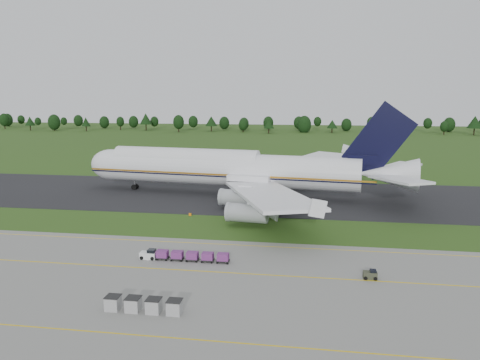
% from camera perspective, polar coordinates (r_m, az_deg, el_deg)
% --- Properties ---
extents(ground, '(600.00, 600.00, 0.00)m').
position_cam_1_polar(ground, '(86.51, -1.68, -5.79)').
color(ground, '#284815').
rests_on(ground, ground).
extents(apron, '(300.00, 52.00, 0.06)m').
position_cam_1_polar(apron, '(55.50, -8.16, -15.42)').
color(apron, slate).
rests_on(apron, ground).
extents(taxiway, '(300.00, 40.00, 0.08)m').
position_cam_1_polar(taxiway, '(113.33, 0.83, -1.87)').
color(taxiway, black).
rests_on(taxiway, ground).
extents(apron_markings, '(300.00, 30.20, 0.01)m').
position_cam_1_polar(apron_markings, '(61.62, -6.25, -12.63)').
color(apron_markings, '#E1BC0D').
rests_on(apron_markings, apron).
extents(tree_line, '(525.45, 20.32, 11.85)m').
position_cam_1_polar(tree_line, '(301.52, 8.71, 6.87)').
color(tree_line, black).
rests_on(tree_line, ground).
extents(aircraft, '(81.49, 78.61, 22.81)m').
position_cam_1_polar(aircraft, '(112.23, -0.82, 1.37)').
color(aircraft, white).
rests_on(aircraft, ground).
extents(baggage_train, '(13.41, 1.42, 1.37)m').
position_cam_1_polar(baggage_train, '(70.00, -6.97, -9.14)').
color(baggage_train, silver).
rests_on(baggage_train, apron).
extents(utility_cart, '(1.81, 1.26, 0.99)m').
position_cam_1_polar(utility_cart, '(65.37, 15.57, -11.13)').
color(utility_cart, '#363928').
rests_on(utility_cart, apron).
extents(uld_row, '(8.84, 1.64, 1.62)m').
position_cam_1_polar(uld_row, '(55.29, -11.68, -14.68)').
color(uld_row, '#9E9E9E').
rests_on(uld_row, apron).
extents(edge_markers, '(8.87, 0.30, 0.60)m').
position_cam_1_polar(edge_markers, '(93.86, -3.63, -4.34)').
color(edge_markers, orange).
rests_on(edge_markers, ground).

